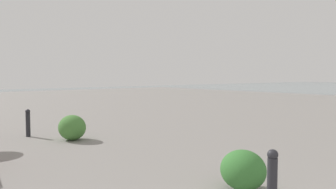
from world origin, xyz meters
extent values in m
cylinder|color=#232328|center=(1.72, -1.06, 0.37)|extent=(0.12, 0.12, 0.73)
sphere|color=#232328|center=(1.72, -1.06, 0.77)|extent=(0.13, 0.13, 0.13)
cylinder|color=#232328|center=(9.04, -0.41, 0.33)|extent=(0.12, 0.12, 0.66)
sphere|color=#232328|center=(9.04, -0.41, 0.70)|extent=(0.13, 0.13, 0.13)
ellipsoid|color=#387533|center=(2.57, -1.59, 0.30)|extent=(0.71, 0.63, 0.60)
ellipsoid|color=#477F38|center=(7.82, -1.16, 0.33)|extent=(0.78, 0.70, 0.66)
camera|label=1|loc=(-0.51, 2.35, 1.71)|focal=35.63mm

